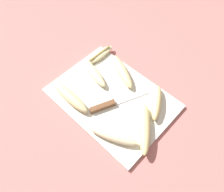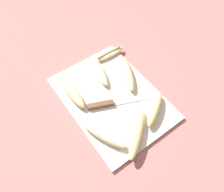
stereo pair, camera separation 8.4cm
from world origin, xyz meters
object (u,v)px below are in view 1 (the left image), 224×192
at_px(banana_pale_long, 113,135).
at_px(banana_cream_curved, 94,72).
at_px(banana_mellow_near, 122,71).
at_px(banana_spotted_left, 145,128).
at_px(knife, 109,104).
at_px(banana_golden_short, 156,102).
at_px(banana_soft_right, 100,55).
at_px(banana_ripe_center, 70,97).

distance_m(banana_pale_long, banana_cream_curved, 0.29).
bearing_deg(banana_mellow_near, banana_spotted_left, -31.15).
bearing_deg(knife, banana_cream_curved, -179.42).
xyz_separation_m(banana_golden_short, banana_soft_right, (-0.33, 0.03, -0.01)).
bearing_deg(banana_pale_long, banana_ripe_center, 179.77).
bearing_deg(banana_mellow_near, knife, -66.13).
height_order(banana_golden_short, banana_ripe_center, same).
relative_size(banana_pale_long, banana_soft_right, 1.19).
distance_m(knife, banana_ripe_center, 0.15).
bearing_deg(banana_soft_right, banana_mellow_near, -2.25).
bearing_deg(banana_spotted_left, knife, -176.12).
distance_m(banana_mellow_near, banana_soft_right, 0.14).
xyz_separation_m(banana_golden_short, banana_cream_curved, (-0.28, -0.06, -0.00)).
bearing_deg(knife, banana_ripe_center, -122.43).
bearing_deg(banana_soft_right, banana_spotted_left, -21.34).
bearing_deg(banana_cream_curved, banana_soft_right, 121.70).
bearing_deg(knife, banana_pale_long, -16.52).
bearing_deg(banana_mellow_near, banana_ripe_center, -103.94).
relative_size(banana_cream_curved, banana_soft_right, 1.18).
height_order(banana_golden_short, banana_mellow_near, banana_golden_short).
relative_size(knife, banana_soft_right, 1.54).
xyz_separation_m(banana_pale_long, banana_soft_right, (-0.30, 0.24, -0.01)).
height_order(knife, banana_spotted_left, banana_spotted_left).
bearing_deg(banana_pale_long, banana_cream_curved, 149.32).
bearing_deg(banana_mellow_near, banana_pale_long, -54.60).
relative_size(banana_pale_long, banana_spotted_left, 1.02).
distance_m(knife, banana_mellow_near, 0.16).
xyz_separation_m(knife, banana_soft_right, (-0.20, 0.15, 0.00)).
xyz_separation_m(banana_ripe_center, banana_spotted_left, (0.29, 0.09, -0.00)).
bearing_deg(banana_pale_long, banana_soft_right, 141.92).
xyz_separation_m(knife, banana_pale_long, (0.10, -0.08, 0.01)).
xyz_separation_m(banana_pale_long, banana_cream_curved, (-0.25, 0.15, -0.00)).
xyz_separation_m(knife, banana_ripe_center, (-0.12, -0.08, 0.01)).
height_order(banana_ripe_center, banana_cream_curved, banana_ripe_center).
height_order(banana_cream_curved, banana_soft_right, banana_cream_curved).
relative_size(knife, banana_golden_short, 1.55).
xyz_separation_m(banana_mellow_near, banana_cream_curved, (-0.08, -0.09, -0.00)).
distance_m(knife, banana_spotted_left, 0.16).
height_order(banana_golden_short, banana_soft_right, banana_golden_short).
xyz_separation_m(banana_mellow_near, banana_ripe_center, (-0.06, -0.23, 0.00)).
xyz_separation_m(banana_spotted_left, banana_soft_right, (-0.37, 0.14, -0.01)).
bearing_deg(banana_pale_long, banana_mellow_near, 125.40).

